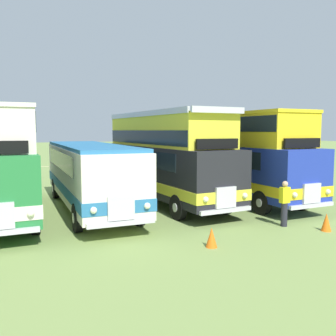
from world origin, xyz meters
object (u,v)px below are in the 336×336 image
at_px(bus_third_in_row, 89,171).
at_px(bus_fourth_in_row, 166,156).
at_px(bus_fifth_in_row, 229,152).
at_px(cone_near_end, 326,222).
at_px(cone_mid_row, 212,237).
at_px(marshal_person, 284,203).

bearing_deg(bus_third_in_row, bus_fourth_in_row, -2.40).
distance_m(bus_fifth_in_row, cone_near_end, 7.60).
relative_size(cone_mid_row, marshal_person, 0.36).
xyz_separation_m(bus_third_in_row, bus_fourth_in_row, (3.80, -0.16, 0.60)).
height_order(bus_third_in_row, cone_mid_row, bus_third_in_row).
distance_m(bus_third_in_row, bus_fourth_in_row, 3.85).
relative_size(bus_fourth_in_row, marshal_person, 5.82).
relative_size(bus_third_in_row, bus_fourth_in_row, 1.08).
xyz_separation_m(bus_fourth_in_row, bus_fifth_in_row, (3.81, 0.05, 0.12)).
distance_m(cone_near_end, marshal_person, 1.58).
distance_m(bus_fifth_in_row, cone_mid_row, 9.23).
relative_size(bus_third_in_row, bus_fifth_in_row, 0.95).
height_order(bus_fourth_in_row, cone_near_end, bus_fourth_in_row).
relative_size(bus_fourth_in_row, bus_fifth_in_row, 0.88).
bearing_deg(bus_fifth_in_row, bus_fourth_in_row, -179.30).
relative_size(bus_fifth_in_row, marshal_person, 6.62).
bearing_deg(marshal_person, bus_third_in_row, 133.88).
xyz_separation_m(bus_fifth_in_row, marshal_person, (-1.64, -6.09, -1.59)).
distance_m(bus_third_in_row, marshal_person, 8.64).
bearing_deg(cone_near_end, bus_fifth_in_row, 84.23).
height_order(bus_fourth_in_row, bus_fifth_in_row, bus_fourth_in_row).
bearing_deg(cone_near_end, bus_third_in_row, 133.02).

